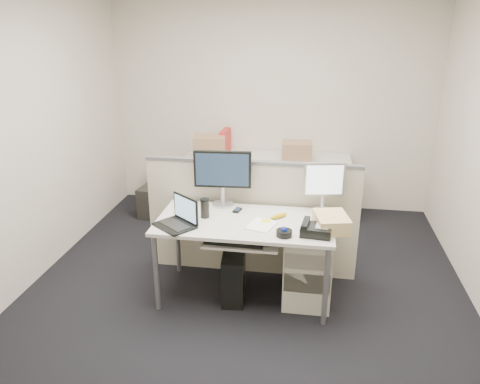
% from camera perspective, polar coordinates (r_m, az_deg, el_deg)
% --- Properties ---
extents(floor, '(4.00, 4.50, 0.01)m').
position_cam_1_polar(floor, '(4.33, 0.55, -12.43)').
color(floor, black).
rests_on(floor, ground).
extents(wall_back, '(4.00, 0.02, 2.70)m').
position_cam_1_polar(wall_back, '(5.95, 3.83, 10.83)').
color(wall_back, beige).
rests_on(wall_back, ground).
extents(wall_front, '(4.00, 0.02, 2.70)m').
position_cam_1_polar(wall_front, '(1.76, -10.47, -14.70)').
color(wall_front, beige).
rests_on(wall_front, ground).
extents(wall_left, '(0.02, 4.50, 2.70)m').
position_cam_1_polar(wall_left, '(4.51, -25.57, 5.67)').
color(wall_left, beige).
rests_on(wall_left, ground).
extents(desk, '(1.50, 0.75, 0.73)m').
position_cam_1_polar(desk, '(4.01, 0.58, -4.38)').
color(desk, silver).
rests_on(desk, floor).
extents(keyboard_tray, '(0.62, 0.32, 0.02)m').
position_cam_1_polar(keyboard_tray, '(3.87, 0.19, -6.09)').
color(keyboard_tray, silver).
rests_on(keyboard_tray, desk).
extents(drawer_pedestal, '(0.40, 0.55, 0.65)m').
position_cam_1_polar(drawer_pedestal, '(4.17, 8.25, -8.77)').
color(drawer_pedestal, beige).
rests_on(drawer_pedestal, floor).
extents(cubicle_partition, '(2.00, 0.06, 1.10)m').
position_cam_1_polar(cubicle_partition, '(4.46, 1.41, -3.32)').
color(cubicle_partition, '#B1A98D').
rests_on(cubicle_partition, floor).
extents(back_counter, '(2.00, 0.60, 0.72)m').
position_cam_1_polar(back_counter, '(5.90, 3.31, 0.78)').
color(back_counter, beige).
rests_on(back_counter, floor).
extents(monitor_main, '(0.53, 0.23, 0.52)m').
position_cam_1_polar(monitor_main, '(4.22, -2.13, 1.66)').
color(monitor_main, black).
rests_on(monitor_main, desk).
extents(monitor_small, '(0.39, 0.24, 0.44)m').
position_cam_1_polar(monitor_small, '(4.16, 10.14, 0.54)').
color(monitor_small, '#B7B7BC').
rests_on(monitor_small, desk).
extents(laptop, '(0.40, 0.39, 0.24)m').
position_cam_1_polar(laptop, '(3.86, -8.05, -2.60)').
color(laptop, black).
rests_on(laptop, desk).
extents(trackball, '(0.14, 0.14, 0.05)m').
position_cam_1_polar(trackball, '(3.72, 5.40, -5.01)').
color(trackball, black).
rests_on(trackball, desk).
extents(desk_phone, '(0.26, 0.22, 0.08)m').
position_cam_1_polar(desk_phone, '(3.77, 9.28, -4.63)').
color(desk_phone, black).
rests_on(desk_phone, desk).
extents(paper_stack, '(0.26, 0.30, 0.01)m').
position_cam_1_polar(paper_stack, '(3.89, 2.61, -4.06)').
color(paper_stack, white).
rests_on(paper_stack, desk).
extents(sticky_pad, '(0.09, 0.09, 0.01)m').
position_cam_1_polar(sticky_pad, '(3.96, 3.17, -3.60)').
color(sticky_pad, yellow).
rests_on(sticky_pad, desk).
extents(travel_mug, '(0.08, 0.08, 0.16)m').
position_cam_1_polar(travel_mug, '(4.03, -4.30, -2.06)').
color(travel_mug, black).
rests_on(travel_mug, desk).
extents(banana, '(0.16, 0.15, 0.04)m').
position_cam_1_polar(banana, '(4.04, 4.73, -2.93)').
color(banana, gold).
rests_on(banana, desk).
extents(cellphone, '(0.08, 0.12, 0.01)m').
position_cam_1_polar(cellphone, '(4.17, -0.33, -2.24)').
color(cellphone, black).
rests_on(cellphone, desk).
extents(manila_folders, '(0.32, 0.37, 0.12)m').
position_cam_1_polar(manila_folders, '(3.88, 11.08, -3.61)').
color(manila_folders, '#F3D982').
rests_on(manila_folders, desk).
extents(keyboard, '(0.49, 0.20, 0.03)m').
position_cam_1_polar(keyboard, '(3.83, -0.65, -5.97)').
color(keyboard, black).
rests_on(keyboard, keyboard_tray).
extents(pc_tower_desk, '(0.23, 0.48, 0.43)m').
position_cam_1_polar(pc_tower_desk, '(4.21, -0.76, -9.98)').
color(pc_tower_desk, black).
rests_on(pc_tower_desk, floor).
extents(pc_tower_spare_dark, '(0.21, 0.43, 0.38)m').
position_cam_1_polar(pc_tower_spare_dark, '(5.99, -10.96, -0.98)').
color(pc_tower_spare_dark, black).
rests_on(pc_tower_spare_dark, floor).
extents(pc_tower_spare_silver, '(0.34, 0.50, 0.43)m').
position_cam_1_polar(pc_tower_spare_silver, '(6.28, -10.13, 0.34)').
color(pc_tower_spare_silver, '#B7B7BC').
rests_on(pc_tower_spare_silver, floor).
extents(cardboard_box_left, '(0.41, 0.33, 0.28)m').
position_cam_1_polar(cardboard_box_left, '(5.74, -3.71, 5.47)').
color(cardboard_box_left, '#A67557').
rests_on(cardboard_box_left, back_counter).
extents(cardboard_box_right, '(0.37, 0.30, 0.25)m').
position_cam_1_polar(cardboard_box_right, '(5.61, 6.92, 4.84)').
color(cardboard_box_right, '#A67557').
rests_on(cardboard_box_right, back_counter).
extents(red_binder, '(0.10, 0.34, 0.31)m').
position_cam_1_polar(red_binder, '(5.91, -1.83, 6.10)').
color(red_binder, red).
rests_on(red_binder, back_counter).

